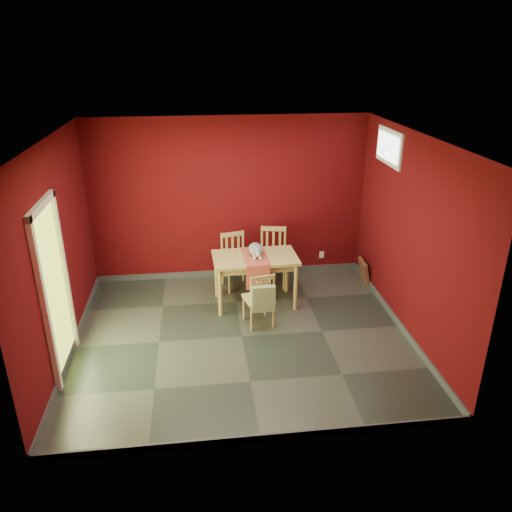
{
  "coord_description": "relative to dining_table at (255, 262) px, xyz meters",
  "views": [
    {
      "loc": [
        -0.53,
        -5.84,
        3.72
      ],
      "look_at": [
        0.25,
        0.45,
        1.0
      ],
      "focal_mm": 35.0,
      "sensor_mm": 36.0,
      "label": 1
    }
  ],
  "objects": [
    {
      "name": "chair_near",
      "position": [
        -0.02,
        -0.65,
        -0.26
      ],
      "size": [
        0.46,
        0.46,
        0.82
      ],
      "color": "tan",
      "rests_on": "ground"
    },
    {
      "name": "chair_far_left",
      "position": [
        -0.25,
        0.62,
        -0.22
      ],
      "size": [
        0.51,
        0.51,
        0.9
      ],
      "color": "tan",
      "rests_on": "ground"
    },
    {
      "name": "picture_frame",
      "position": [
        1.89,
        0.48,
        -0.49
      ],
      "size": [
        0.14,
        0.4,
        0.4
      ],
      "color": "brown",
      "rests_on": "ground"
    },
    {
      "name": "doorway",
      "position": [
        -2.52,
        -1.34,
        0.44
      ],
      "size": [
        0.06,
        1.01,
        2.13
      ],
      "color": "#B7D838",
      "rests_on": "ground"
    },
    {
      "name": "chair_far_right",
      "position": [
        0.38,
        0.66,
        -0.2
      ],
      "size": [
        0.52,
        0.52,
        0.96
      ],
      "color": "tan",
      "rests_on": "ground"
    },
    {
      "name": "room_shell",
      "position": [
        -0.3,
        -0.94,
        -0.64
      ],
      "size": [
        4.5,
        4.5,
        4.5
      ],
      "color": "#4C070A",
      "rests_on": "ground"
    },
    {
      "name": "outlet_plate",
      "position": [
        1.3,
        1.05,
        -0.39
      ],
      "size": [
        0.08,
        0.02,
        0.12
      ],
      "primitive_type": "cube",
      "color": "silver",
      "rests_on": "room_shell"
    },
    {
      "name": "window",
      "position": [
        1.93,
        0.06,
        1.66
      ],
      "size": [
        0.05,
        0.9,
        0.5
      ],
      "color": "white",
      "rests_on": "room_shell"
    },
    {
      "name": "cat",
      "position": [
        0.02,
        0.07,
        0.21
      ],
      "size": [
        0.4,
        0.52,
        0.23
      ],
      "primitive_type": null,
      "rotation": [
        0.0,
        0.0,
        -0.39
      ],
      "color": "slate",
      "rests_on": "table_runner"
    },
    {
      "name": "tote_bag",
      "position": [
        0.01,
        -0.85,
        -0.17
      ],
      "size": [
        0.31,
        0.19,
        0.44
      ],
      "color": "#81955F",
      "rests_on": "chair_near"
    },
    {
      "name": "table_runner",
      "position": [
        -0.0,
        -0.12,
        0.04
      ],
      "size": [
        0.38,
        0.75,
        0.37
      ],
      "color": "#AA4631",
      "rests_on": "dining_table"
    },
    {
      "name": "dining_table",
      "position": [
        0.0,
        0.0,
        0.0
      ],
      "size": [
        1.28,
        0.78,
        0.78
      ],
      "color": "tan",
      "rests_on": "ground"
    },
    {
      "name": "ground",
      "position": [
        -0.3,
        -0.94,
        -0.69
      ],
      "size": [
        4.5,
        4.5,
        0.0
      ],
      "primitive_type": "plane",
      "color": "#2D342D",
      "rests_on": "ground"
    }
  ]
}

